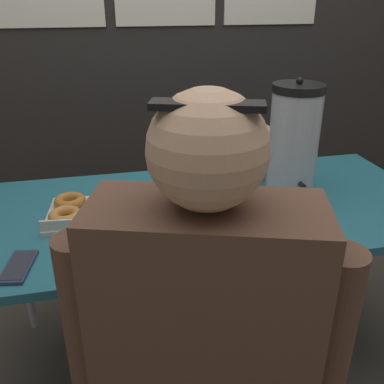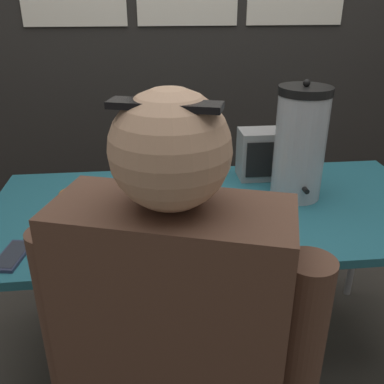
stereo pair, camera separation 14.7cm
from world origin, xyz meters
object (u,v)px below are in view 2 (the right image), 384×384
(cell_phone, at_px, (12,256))
(person_seated, at_px, (175,371))
(coffee_urn, at_px, (300,144))
(space_heater, at_px, (259,154))
(donut_box, at_px, (132,205))

(cell_phone, relative_size, person_seated, 0.13)
(coffee_urn, xyz_separation_m, person_seated, (-0.49, -0.66, -0.32))
(coffee_urn, relative_size, cell_phone, 2.59)
(space_heater, relative_size, person_seated, 0.16)
(coffee_urn, relative_size, person_seated, 0.34)
(donut_box, bearing_deg, space_heater, 31.75)
(space_heater, bearing_deg, person_seated, -115.31)
(donut_box, relative_size, coffee_urn, 1.44)
(cell_phone, height_order, space_heater, space_heater)
(donut_box, xyz_separation_m, space_heater, (0.51, 0.25, 0.08))
(donut_box, relative_size, cell_phone, 3.74)
(person_seated, bearing_deg, donut_box, -62.44)
(space_heater, bearing_deg, donut_box, -153.59)
(donut_box, relative_size, space_heater, 3.15)
(coffee_urn, bearing_deg, donut_box, -174.33)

